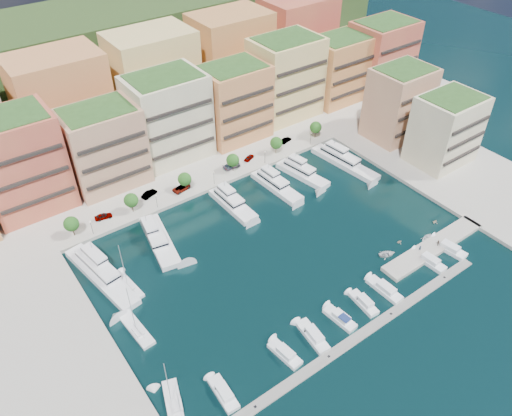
# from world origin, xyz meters

# --- Properties ---
(ground) EXTENTS (400.00, 400.00, 0.00)m
(ground) POSITION_xyz_m (0.00, 0.00, 0.00)
(ground) COLOR black
(ground) RESTS_ON ground
(north_quay) EXTENTS (220.00, 64.00, 2.00)m
(north_quay) POSITION_xyz_m (0.00, 62.00, 0.00)
(north_quay) COLOR #9E998E
(north_quay) RESTS_ON ground
(east_quay) EXTENTS (34.00, 76.00, 2.00)m
(east_quay) POSITION_xyz_m (62.00, -8.00, 0.00)
(east_quay) COLOR #9E998E
(east_quay) RESTS_ON ground
(west_quay) EXTENTS (34.00, 76.00, 2.00)m
(west_quay) POSITION_xyz_m (-62.00, -8.00, 0.00)
(west_quay) COLOR #9E998E
(west_quay) RESTS_ON ground
(hillside) EXTENTS (240.00, 40.00, 58.00)m
(hillside) POSITION_xyz_m (0.00, 110.00, 0.00)
(hillside) COLOR #243E19
(hillside) RESTS_ON ground
(south_pontoon) EXTENTS (72.00, 2.20, 0.35)m
(south_pontoon) POSITION_xyz_m (-3.00, -30.00, 0.00)
(south_pontoon) COLOR gray
(south_pontoon) RESTS_ON ground
(finger_pier) EXTENTS (32.00, 5.00, 2.00)m
(finger_pier) POSITION_xyz_m (30.00, -22.00, 0.00)
(finger_pier) COLOR #9E998E
(finger_pier) RESTS_ON ground
(apartment_1) EXTENTS (20.00, 16.50, 26.80)m
(apartment_1) POSITION_xyz_m (-44.00, 51.99, 14.31)
(apartment_1) COLOR #C46541
(apartment_1) RESTS_ON north_quay
(apartment_2) EXTENTS (20.00, 15.50, 22.80)m
(apartment_2) POSITION_xyz_m (-23.00, 49.99, 12.31)
(apartment_2) COLOR tan
(apartment_2) RESTS_ON north_quay
(apartment_3) EXTENTS (22.00, 16.50, 25.80)m
(apartment_3) POSITION_xyz_m (-2.00, 51.99, 13.81)
(apartment_3) COLOR beige
(apartment_3) RESTS_ON north_quay
(apartment_4) EXTENTS (20.00, 15.50, 23.80)m
(apartment_4) POSITION_xyz_m (20.00, 49.99, 12.81)
(apartment_4) COLOR #D0864E
(apartment_4) RESTS_ON north_quay
(apartment_5) EXTENTS (22.00, 16.50, 26.80)m
(apartment_5) POSITION_xyz_m (42.00, 51.99, 14.31)
(apartment_5) COLOR #E7C27A
(apartment_5) RESTS_ON north_quay
(apartment_6) EXTENTS (20.00, 15.50, 22.80)m
(apartment_6) POSITION_xyz_m (64.00, 49.99, 12.31)
(apartment_6) COLOR #C48348
(apartment_6) RESTS_ON north_quay
(apartment_7) EXTENTS (22.00, 16.50, 24.80)m
(apartment_7) POSITION_xyz_m (84.00, 47.99, 13.31)
(apartment_7) COLOR #C46541
(apartment_7) RESTS_ON north_quay
(apartment_east_a) EXTENTS (18.00, 14.50, 22.80)m
(apartment_east_a) POSITION_xyz_m (62.00, 19.99, 12.31)
(apartment_east_a) COLOR tan
(apartment_east_a) RESTS_ON east_quay
(apartment_east_b) EXTENTS (18.00, 14.50, 20.80)m
(apartment_east_b) POSITION_xyz_m (62.00, 1.99, 11.31)
(apartment_east_b) COLOR beige
(apartment_east_b) RESTS_ON east_quay
(backblock_1) EXTENTS (26.00, 18.00, 30.00)m
(backblock_1) POSITION_xyz_m (-25.00, 74.00, 16.00)
(backblock_1) COLOR #D0864E
(backblock_1) RESTS_ON north_quay
(backblock_2) EXTENTS (26.00, 18.00, 30.00)m
(backblock_2) POSITION_xyz_m (5.00, 74.00, 16.00)
(backblock_2) COLOR #E7C27A
(backblock_2) RESTS_ON north_quay
(backblock_3) EXTENTS (26.00, 18.00, 30.00)m
(backblock_3) POSITION_xyz_m (35.00, 74.00, 16.00)
(backblock_3) COLOR #C48348
(backblock_3) RESTS_ON north_quay
(backblock_4) EXTENTS (26.00, 18.00, 30.00)m
(backblock_4) POSITION_xyz_m (65.00, 74.00, 16.00)
(backblock_4) COLOR #C46541
(backblock_4) RESTS_ON north_quay
(tree_0) EXTENTS (3.80, 3.80, 5.65)m
(tree_0) POSITION_xyz_m (-40.00, 33.50, 4.74)
(tree_0) COLOR #473323
(tree_0) RESTS_ON north_quay
(tree_1) EXTENTS (3.80, 3.80, 5.65)m
(tree_1) POSITION_xyz_m (-24.00, 33.50, 4.74)
(tree_1) COLOR #473323
(tree_1) RESTS_ON north_quay
(tree_2) EXTENTS (3.80, 3.80, 5.65)m
(tree_2) POSITION_xyz_m (-8.00, 33.50, 4.74)
(tree_2) COLOR #473323
(tree_2) RESTS_ON north_quay
(tree_3) EXTENTS (3.80, 3.80, 5.65)m
(tree_3) POSITION_xyz_m (8.00, 33.50, 4.74)
(tree_3) COLOR #473323
(tree_3) RESTS_ON north_quay
(tree_4) EXTENTS (3.80, 3.80, 5.65)m
(tree_4) POSITION_xyz_m (24.00, 33.50, 4.74)
(tree_4) COLOR #473323
(tree_4) RESTS_ON north_quay
(tree_5) EXTENTS (3.80, 3.80, 5.65)m
(tree_5) POSITION_xyz_m (40.00, 33.50, 4.74)
(tree_5) COLOR #473323
(tree_5) RESTS_ON north_quay
(lamppost_0) EXTENTS (0.30, 0.30, 4.20)m
(lamppost_0) POSITION_xyz_m (-36.00, 31.20, 3.83)
(lamppost_0) COLOR black
(lamppost_0) RESTS_ON north_quay
(lamppost_1) EXTENTS (0.30, 0.30, 4.20)m
(lamppost_1) POSITION_xyz_m (-18.00, 31.20, 3.83)
(lamppost_1) COLOR black
(lamppost_1) RESTS_ON north_quay
(lamppost_2) EXTENTS (0.30, 0.30, 4.20)m
(lamppost_2) POSITION_xyz_m (0.00, 31.20, 3.83)
(lamppost_2) COLOR black
(lamppost_2) RESTS_ON north_quay
(lamppost_3) EXTENTS (0.30, 0.30, 4.20)m
(lamppost_3) POSITION_xyz_m (18.00, 31.20, 3.83)
(lamppost_3) COLOR black
(lamppost_3) RESTS_ON north_quay
(lamppost_4) EXTENTS (0.30, 0.30, 4.20)m
(lamppost_4) POSITION_xyz_m (36.00, 31.20, 3.83)
(lamppost_4) COLOR black
(lamppost_4) RESTS_ON north_quay
(yacht_0) EXTENTS (8.43, 25.63, 7.30)m
(yacht_0) POSITION_xyz_m (-40.07, 17.44, 1.21)
(yacht_0) COLOR white
(yacht_0) RESTS_ON ground
(yacht_1) EXTENTS (8.38, 20.39, 7.30)m
(yacht_1) POSITION_xyz_m (-23.65, 19.87, 1.09)
(yacht_1) COLOR white
(yacht_1) RESTS_ON ground
(yacht_3) EXTENTS (4.99, 17.09, 7.30)m
(yacht_3) POSITION_xyz_m (-0.84, 21.21, 1.21)
(yacht_3) COLOR white
(yacht_3) RESTS_ON ground
(yacht_4) EXTENTS (5.47, 18.32, 7.30)m
(yacht_4) POSITION_xyz_m (13.77, 20.67, 1.09)
(yacht_4) COLOR white
(yacht_4) RESTS_ON ground
(yacht_5) EXTENTS (7.00, 17.95, 7.30)m
(yacht_5) POSITION_xyz_m (23.57, 20.98, 1.21)
(yacht_5) COLOR white
(yacht_5) RESTS_ON ground
(yacht_6) EXTENTS (6.88, 23.88, 7.30)m
(yacht_6) POSITION_xyz_m (37.68, 18.22, 1.21)
(yacht_6) COLOR white
(yacht_6) RESTS_ON ground
(cruiser_0) EXTENTS (3.12, 8.13, 2.55)m
(cruiser_0) POSITION_xyz_m (-33.29, -24.59, 0.55)
(cruiser_0) COLOR white
(cruiser_0) RESTS_ON ground
(cruiser_2) EXTENTS (3.43, 7.87, 2.55)m
(cruiser_2) POSITION_xyz_m (-18.77, -24.58, 0.55)
(cruiser_2) COLOR white
(cruiser_2) RESTS_ON ground
(cruiser_3) EXTENTS (3.66, 9.02, 2.55)m
(cruiser_3) POSITION_xyz_m (-11.46, -24.60, 0.55)
(cruiser_3) COLOR white
(cruiser_3) RESTS_ON ground
(cruiser_4) EXTENTS (3.29, 7.90, 2.66)m
(cruiser_4) POSITION_xyz_m (-3.86, -24.60, 0.57)
(cruiser_4) COLOR white
(cruiser_4) RESTS_ON ground
(cruiser_5) EXTENTS (3.09, 7.80, 2.55)m
(cruiser_5) POSITION_xyz_m (3.23, -24.58, 0.55)
(cruiser_5) COLOR white
(cruiser_5) RESTS_ON ground
(cruiser_6) EXTENTS (3.02, 8.88, 2.55)m
(cruiser_6) POSITION_xyz_m (9.85, -24.60, 0.55)
(cruiser_6) COLOR white
(cruiser_6) RESTS_ON ground
(cruiser_8) EXTENTS (3.16, 8.68, 2.55)m
(cruiser_8) POSITION_xyz_m (25.13, -24.59, 0.55)
(cruiser_8) COLOR white
(cruiser_8) RESTS_ON ground
(cruiser_9) EXTENTS (4.03, 9.35, 2.55)m
(cruiser_9) POSITION_xyz_m (32.51, -24.60, 0.55)
(cruiser_9) COLOR white
(cruiser_9) RESTS_ON ground
(sailboat_2) EXTENTS (3.72, 9.80, 13.20)m
(sailboat_2) POSITION_xyz_m (-36.24, 10.22, 0.31)
(sailboat_2) COLOR white
(sailboat_2) RESTS_ON ground
(sailboat_1) EXTENTS (3.56, 10.75, 13.20)m
(sailboat_1) POSITION_xyz_m (-39.93, -1.85, 0.30)
(sailboat_1) COLOR white
(sailboat_1) RESTS_ON ground
(sailboat_0) EXTENTS (5.85, 10.42, 13.20)m
(sailboat_0) POSITION_xyz_m (-41.76, -21.01, 0.31)
(sailboat_0) COLOR white
(sailboat_0) RESTS_ON ground
(tender_0) EXTENTS (4.93, 4.25, 0.86)m
(tender_0) POSITION_xyz_m (18.97, -17.02, 0.43)
(tender_0) COLOR silver
(tender_0) RESTS_ON ground
(tender_3) EXTENTS (1.92, 1.74, 0.88)m
(tender_3) POSITION_xyz_m (38.09, -16.11, 0.44)
(tender_3) COLOR beige
(tender_3) RESTS_ON ground
(tender_1) EXTENTS (1.66, 1.51, 0.76)m
(tender_1) POSITION_xyz_m (24.74, -15.78, 0.38)
(tender_1) COLOR #C3AD95
(tender_1) RESTS_ON ground
(tender_2) EXTENTS (4.21, 3.41, 0.77)m
(tender_2) POSITION_xyz_m (31.60, -19.00, 0.38)
(tender_2) COLOR white
(tender_2) RESTS_ON ground
(car_0) EXTENTS (4.71, 2.56, 1.52)m
(car_0) POSITION_xyz_m (-31.49, 35.38, 1.76)
(car_0) COLOR gray
(car_0) RESTS_ON north_quay
(car_1) EXTENTS (5.07, 3.16, 1.58)m
(car_1) POSITION_xyz_m (-17.50, 36.95, 1.79)
(car_1) COLOR gray
(car_1) RESTS_ON north_quay
(car_2) EXTENTS (5.80, 3.50, 1.50)m
(car_2) POSITION_xyz_m (-8.86, 34.13, 1.75)
(car_2) COLOR gray
(car_2) RESTS_ON north_quay
(car_3) EXTENTS (5.68, 2.47, 1.63)m
(car_3) POSITION_xyz_m (8.53, 35.04, 1.81)
(car_3) COLOR gray
(car_3) RESTS_ON north_quay
(car_4) EXTENTS (4.30, 3.08, 1.36)m
(car_4) POSITION_xyz_m (15.31, 35.60, 1.68)
(car_4) COLOR gray
(car_4) RESTS_ON north_quay
(car_5) EXTENTS (4.40, 2.38, 1.38)m
(car_5) POSITION_xyz_m (30.61, 36.88, 1.69)
(car_5) COLOR gray
(car_5) RESTS_ON north_quay
(person_0) EXTENTS (0.65, 0.66, 1.54)m
(person_0) POSITION_xyz_m (25.74, -21.10, 1.77)
(person_0) COLOR #26364C
(person_0) RESTS_ON finger_pier
(person_1) EXTENTS (0.94, 0.89, 1.53)m
(person_1) POSITION_xyz_m (30.75, -22.47, 1.76)
(person_1) COLOR #4F3E2F
(person_1) RESTS_ON finger_pier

